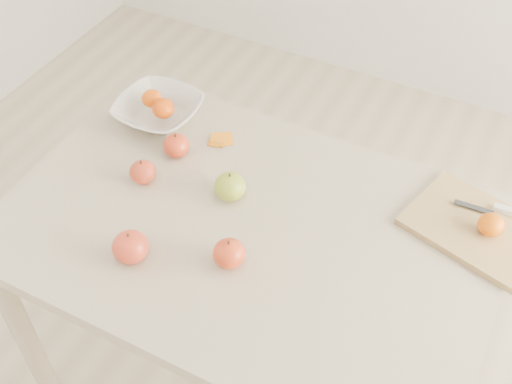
% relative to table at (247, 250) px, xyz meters
% --- Properties ---
extents(ground, '(3.50, 3.50, 0.00)m').
position_rel_table_xyz_m(ground, '(0.00, 0.00, -0.65)').
color(ground, '#C6B293').
rests_on(ground, ground).
extents(table, '(1.20, 0.80, 0.75)m').
position_rel_table_xyz_m(table, '(0.00, 0.00, 0.00)').
color(table, '#C0AC91').
rests_on(table, ground).
extents(cutting_board, '(0.36, 0.30, 0.02)m').
position_rel_table_xyz_m(cutting_board, '(0.50, 0.24, 0.11)').
color(cutting_board, tan).
rests_on(cutting_board, table).
extents(board_tangerine, '(0.06, 0.06, 0.05)m').
position_rel_table_xyz_m(board_tangerine, '(0.53, 0.23, 0.14)').
color(board_tangerine, orange).
rests_on(board_tangerine, cutting_board).
extents(fruit_bowl, '(0.24, 0.24, 0.06)m').
position_rel_table_xyz_m(fruit_bowl, '(-0.41, 0.25, 0.13)').
color(fruit_bowl, silver).
rests_on(fruit_bowl, table).
extents(bowl_tangerine_near, '(0.06, 0.06, 0.05)m').
position_rel_table_xyz_m(bowl_tangerine_near, '(-0.44, 0.26, 0.15)').
color(bowl_tangerine_near, '#CE3C07').
rests_on(bowl_tangerine_near, fruit_bowl).
extents(bowl_tangerine_far, '(0.06, 0.06, 0.06)m').
position_rel_table_xyz_m(bowl_tangerine_far, '(-0.38, 0.23, 0.16)').
color(bowl_tangerine_far, '#D64407').
rests_on(bowl_tangerine_far, fruit_bowl).
extents(orange_peel_a, '(0.07, 0.07, 0.01)m').
position_rel_table_xyz_m(orange_peel_a, '(-0.20, 0.24, 0.10)').
color(orange_peel_a, orange).
rests_on(orange_peel_a, table).
extents(orange_peel_b, '(0.05, 0.05, 0.01)m').
position_rel_table_xyz_m(orange_peel_b, '(-0.21, 0.23, 0.10)').
color(orange_peel_b, orange).
rests_on(orange_peel_b, table).
extents(paring_knife, '(0.17, 0.05, 0.01)m').
position_rel_table_xyz_m(paring_knife, '(0.55, 0.31, 0.12)').
color(paring_knife, white).
rests_on(paring_knife, cutting_board).
extents(apple_green, '(0.08, 0.08, 0.07)m').
position_rel_table_xyz_m(apple_green, '(-0.08, 0.07, 0.14)').
color(apple_green, olive).
rests_on(apple_green, table).
extents(apple_red_d, '(0.07, 0.07, 0.06)m').
position_rel_table_xyz_m(apple_red_d, '(-0.31, 0.01, 0.13)').
color(apple_red_d, '#A51916').
rests_on(apple_red_d, table).
extents(apple_red_a, '(0.07, 0.07, 0.06)m').
position_rel_table_xyz_m(apple_red_a, '(-0.29, 0.14, 0.13)').
color(apple_red_a, '#A4070F').
rests_on(apple_red_a, table).
extents(apple_red_c, '(0.09, 0.09, 0.08)m').
position_rel_table_xyz_m(apple_red_c, '(-0.19, -0.21, 0.14)').
color(apple_red_c, '#91060D').
rests_on(apple_red_c, table).
extents(apple_red_e, '(0.08, 0.08, 0.07)m').
position_rel_table_xyz_m(apple_red_e, '(0.02, -0.12, 0.13)').
color(apple_red_e, '#A62013').
rests_on(apple_red_e, table).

